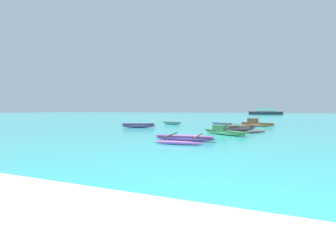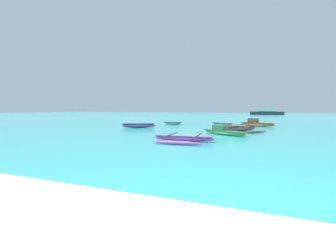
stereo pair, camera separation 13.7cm
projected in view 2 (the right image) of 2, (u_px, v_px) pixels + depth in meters
ground_plane at (242, 252)px, 2.87m from camera, size 240.00×240.00×0.00m
moored_boat_0 at (172, 123)px, 27.25m from camera, size 2.48×1.10×0.34m
moored_boat_1 at (241, 128)px, 18.73m from camera, size 3.95×3.83×0.54m
moored_boat_2 at (183, 138)px, 12.97m from camera, size 3.60×3.22×0.37m
moored_boat_3 at (222, 124)px, 25.54m from camera, size 2.59×1.84×0.32m
moored_boat_4 at (223, 132)px, 16.13m from camera, size 3.38×2.36×0.68m
moored_boat_5 at (138, 125)px, 22.34m from camera, size 3.36×1.88×0.45m
moored_boat_6 at (256, 123)px, 24.27m from camera, size 3.67×2.02×0.86m
distant_ferry at (267, 112)px, 77.42m from camera, size 10.85×2.39×2.39m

